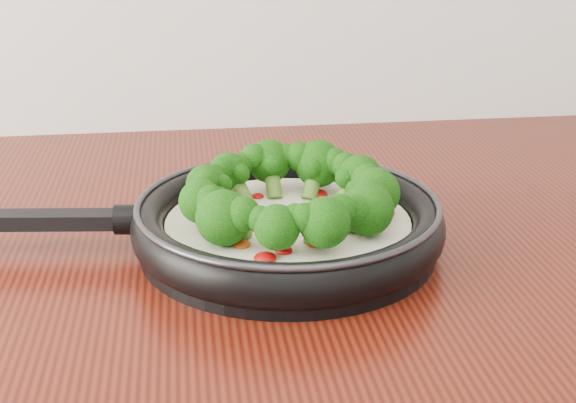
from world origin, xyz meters
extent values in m
cylinder|color=black|center=(-0.09, 1.05, 0.91)|extent=(0.32, 0.32, 0.01)
torus|color=black|center=(-0.09, 1.05, 0.93)|extent=(0.34, 0.34, 0.03)
torus|color=#2D2D33|center=(-0.09, 1.05, 0.95)|extent=(0.33, 0.33, 0.01)
cube|color=black|center=(-0.32, 1.08, 0.93)|extent=(0.18, 0.04, 0.01)
cylinder|color=black|center=(-0.24, 1.07, 0.93)|extent=(0.03, 0.03, 0.03)
cylinder|color=white|center=(-0.09, 1.05, 0.92)|extent=(0.26, 0.26, 0.02)
ellipsoid|color=#AA0808|center=(-0.01, 1.04, 0.93)|extent=(0.02, 0.02, 0.01)
ellipsoid|color=#AA0808|center=(-0.11, 1.12, 0.93)|extent=(0.02, 0.02, 0.01)
ellipsoid|color=#C0410C|center=(-0.13, 1.06, 0.93)|extent=(0.03, 0.03, 0.01)
ellipsoid|color=#AA0808|center=(0.00, 1.07, 0.93)|extent=(0.02, 0.02, 0.01)
ellipsoid|color=#AA0808|center=(-0.16, 1.12, 0.93)|extent=(0.02, 0.02, 0.01)
ellipsoid|color=#C0410C|center=(-0.13, 1.04, 0.93)|extent=(0.03, 0.03, 0.01)
ellipsoid|color=#AA0808|center=(-0.10, 1.04, 0.93)|extent=(0.02, 0.02, 0.01)
ellipsoid|color=#AA0808|center=(-0.05, 1.11, 0.93)|extent=(0.02, 0.02, 0.01)
ellipsoid|color=#C0410C|center=(-0.15, 1.07, 0.93)|extent=(0.03, 0.03, 0.01)
ellipsoid|color=#AA0808|center=(-0.10, 0.98, 0.93)|extent=(0.02, 0.02, 0.01)
ellipsoid|color=#AA0808|center=(-0.16, 1.13, 0.93)|extent=(0.02, 0.02, 0.01)
ellipsoid|color=#C0410C|center=(0.01, 1.05, 0.93)|extent=(0.02, 0.02, 0.01)
ellipsoid|color=#AA0808|center=(-0.13, 1.13, 0.93)|extent=(0.01, 0.01, 0.01)
ellipsoid|color=#AA0808|center=(-0.11, 0.99, 0.93)|extent=(0.01, 0.01, 0.01)
ellipsoid|color=#C0410C|center=(-0.09, 1.06, 0.93)|extent=(0.03, 0.03, 0.01)
ellipsoid|color=#AA0808|center=(0.00, 1.08, 0.93)|extent=(0.02, 0.02, 0.01)
ellipsoid|color=#AA0808|center=(0.00, 1.05, 0.93)|extent=(0.02, 0.02, 0.01)
ellipsoid|color=#C0410C|center=(-0.14, 1.00, 0.93)|extent=(0.02, 0.02, 0.01)
ellipsoid|color=#AA0808|center=(-0.06, 1.02, 0.93)|extent=(0.02, 0.02, 0.01)
ellipsoid|color=#AA0808|center=(-0.12, 0.97, 0.93)|extent=(0.02, 0.02, 0.01)
ellipsoid|color=#C0410C|center=(-0.07, 0.99, 0.93)|extent=(0.02, 0.02, 0.01)
ellipsoid|color=white|center=(-0.05, 1.06, 0.93)|extent=(0.01, 0.01, 0.00)
ellipsoid|color=white|center=(-0.09, 1.09, 0.93)|extent=(0.01, 0.01, 0.00)
ellipsoid|color=white|center=(-0.03, 1.09, 0.93)|extent=(0.01, 0.01, 0.00)
ellipsoid|color=white|center=(-0.07, 1.08, 0.93)|extent=(0.01, 0.01, 0.00)
ellipsoid|color=white|center=(-0.04, 1.10, 0.93)|extent=(0.01, 0.01, 0.00)
ellipsoid|color=white|center=(-0.05, 1.02, 0.93)|extent=(0.01, 0.01, 0.00)
ellipsoid|color=white|center=(-0.11, 1.03, 0.93)|extent=(0.01, 0.01, 0.00)
ellipsoid|color=white|center=(-0.03, 1.09, 0.93)|extent=(0.01, 0.01, 0.00)
ellipsoid|color=white|center=(-0.12, 1.03, 0.93)|extent=(0.01, 0.01, 0.00)
ellipsoid|color=white|center=(-0.09, 1.05, 0.93)|extent=(0.01, 0.01, 0.00)
ellipsoid|color=white|center=(-0.09, 1.07, 0.93)|extent=(0.01, 0.01, 0.00)
ellipsoid|color=white|center=(-0.07, 1.05, 0.93)|extent=(0.01, 0.01, 0.00)
ellipsoid|color=white|center=(-0.08, 1.07, 0.93)|extent=(0.01, 0.01, 0.00)
ellipsoid|color=white|center=(-0.09, 1.03, 0.93)|extent=(0.01, 0.01, 0.00)
ellipsoid|color=white|center=(-0.11, 1.06, 0.93)|extent=(0.01, 0.01, 0.00)
ellipsoid|color=white|center=(-0.05, 1.13, 0.93)|extent=(0.01, 0.01, 0.00)
ellipsoid|color=white|center=(-0.14, 1.09, 0.93)|extent=(0.01, 0.01, 0.00)
ellipsoid|color=white|center=(-0.08, 1.07, 0.93)|extent=(0.01, 0.01, 0.00)
ellipsoid|color=white|center=(-0.14, 1.06, 0.93)|extent=(0.00, 0.01, 0.00)
cylinder|color=olive|center=(-0.02, 1.04, 0.94)|extent=(0.03, 0.02, 0.03)
sphere|color=black|center=(0.00, 1.04, 0.96)|extent=(0.05, 0.05, 0.05)
sphere|color=black|center=(-0.01, 1.06, 0.97)|extent=(0.03, 0.03, 0.03)
sphere|color=black|center=(-0.01, 1.02, 0.96)|extent=(0.03, 0.03, 0.03)
sphere|color=black|center=(-0.02, 1.04, 0.96)|extent=(0.03, 0.03, 0.02)
cylinder|color=olive|center=(-0.02, 1.08, 0.94)|extent=(0.04, 0.03, 0.03)
sphere|color=black|center=(-0.01, 1.09, 0.96)|extent=(0.05, 0.05, 0.04)
sphere|color=black|center=(-0.02, 1.10, 0.97)|extent=(0.03, 0.03, 0.03)
sphere|color=black|center=(-0.01, 1.07, 0.97)|extent=(0.03, 0.03, 0.03)
sphere|color=black|center=(-0.02, 1.08, 0.96)|extent=(0.02, 0.02, 0.02)
cylinder|color=olive|center=(-0.05, 1.11, 0.94)|extent=(0.03, 0.04, 0.04)
sphere|color=black|center=(-0.04, 1.13, 0.96)|extent=(0.06, 0.06, 0.05)
sphere|color=black|center=(-0.06, 1.13, 0.97)|extent=(0.03, 0.03, 0.03)
sphere|color=black|center=(-0.03, 1.11, 0.97)|extent=(0.03, 0.03, 0.03)
sphere|color=black|center=(-0.05, 1.11, 0.96)|extent=(0.03, 0.03, 0.03)
cylinder|color=olive|center=(-0.09, 1.12, 0.95)|extent=(0.02, 0.04, 0.04)
sphere|color=black|center=(-0.10, 1.14, 0.96)|extent=(0.05, 0.05, 0.05)
sphere|color=black|center=(-0.11, 1.13, 0.97)|extent=(0.03, 0.03, 0.03)
sphere|color=black|center=(-0.08, 1.14, 0.97)|extent=(0.03, 0.03, 0.03)
sphere|color=black|center=(-0.09, 1.12, 0.96)|extent=(0.03, 0.03, 0.02)
cylinder|color=olive|center=(-0.13, 1.11, 0.94)|extent=(0.03, 0.03, 0.03)
sphere|color=black|center=(-0.14, 1.12, 0.96)|extent=(0.04, 0.04, 0.04)
sphere|color=black|center=(-0.15, 1.10, 0.97)|extent=(0.03, 0.03, 0.03)
sphere|color=black|center=(-0.12, 1.13, 0.97)|extent=(0.03, 0.03, 0.02)
sphere|color=black|center=(-0.13, 1.11, 0.96)|extent=(0.02, 0.02, 0.02)
cylinder|color=olive|center=(-0.15, 1.08, 0.94)|extent=(0.03, 0.03, 0.03)
sphere|color=black|center=(-0.16, 1.09, 0.96)|extent=(0.04, 0.04, 0.04)
sphere|color=black|center=(-0.16, 1.07, 0.97)|extent=(0.03, 0.03, 0.03)
sphere|color=black|center=(-0.15, 1.10, 0.96)|extent=(0.03, 0.03, 0.02)
sphere|color=black|center=(-0.15, 1.08, 0.96)|extent=(0.02, 0.02, 0.02)
cylinder|color=olive|center=(-0.15, 1.04, 0.94)|extent=(0.03, 0.02, 0.04)
sphere|color=black|center=(-0.17, 1.04, 0.96)|extent=(0.05, 0.05, 0.04)
sphere|color=black|center=(-0.16, 1.02, 0.97)|extent=(0.03, 0.03, 0.03)
sphere|color=black|center=(-0.17, 1.05, 0.97)|extent=(0.03, 0.03, 0.02)
sphere|color=black|center=(-0.15, 1.04, 0.96)|extent=(0.02, 0.02, 0.02)
cylinder|color=olive|center=(-0.14, 1.01, 0.94)|extent=(0.03, 0.03, 0.03)
sphere|color=black|center=(-0.15, 1.00, 0.96)|extent=(0.06, 0.06, 0.05)
sphere|color=black|center=(-0.14, 0.99, 0.97)|extent=(0.04, 0.04, 0.03)
sphere|color=black|center=(-0.16, 1.02, 0.96)|extent=(0.03, 0.03, 0.03)
sphere|color=black|center=(-0.14, 1.01, 0.96)|extent=(0.03, 0.03, 0.03)
cylinder|color=olive|center=(-0.10, 0.99, 0.94)|extent=(0.02, 0.03, 0.03)
sphere|color=black|center=(-0.11, 0.97, 0.96)|extent=(0.04, 0.04, 0.04)
sphere|color=black|center=(-0.09, 0.97, 0.97)|extent=(0.03, 0.03, 0.03)
sphere|color=black|center=(-0.12, 0.98, 0.96)|extent=(0.03, 0.03, 0.02)
sphere|color=black|center=(-0.10, 0.99, 0.96)|extent=(0.02, 0.02, 0.02)
cylinder|color=olive|center=(-0.07, 0.99, 0.94)|extent=(0.02, 0.04, 0.04)
sphere|color=black|center=(-0.07, 0.97, 0.96)|extent=(0.05, 0.05, 0.05)
sphere|color=black|center=(-0.05, 0.98, 0.97)|extent=(0.03, 0.03, 0.03)
sphere|color=black|center=(-0.08, 0.97, 0.97)|extent=(0.03, 0.03, 0.03)
sphere|color=black|center=(-0.07, 0.99, 0.96)|extent=(0.03, 0.03, 0.02)
cylinder|color=olive|center=(-0.03, 1.01, 0.94)|extent=(0.03, 0.03, 0.03)
sphere|color=black|center=(-0.02, 1.00, 0.96)|extent=(0.05, 0.05, 0.05)
sphere|color=black|center=(-0.01, 1.02, 0.97)|extent=(0.03, 0.03, 0.03)
sphere|color=black|center=(-0.03, 0.99, 0.96)|extent=(0.03, 0.03, 0.03)
sphere|color=black|center=(-0.03, 1.01, 0.96)|extent=(0.03, 0.03, 0.02)
camera|label=1|loc=(-0.18, 0.35, 1.23)|focal=49.74mm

